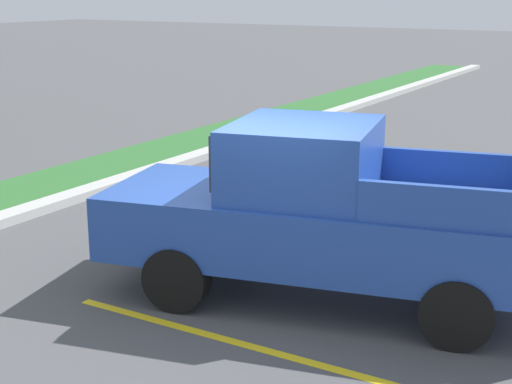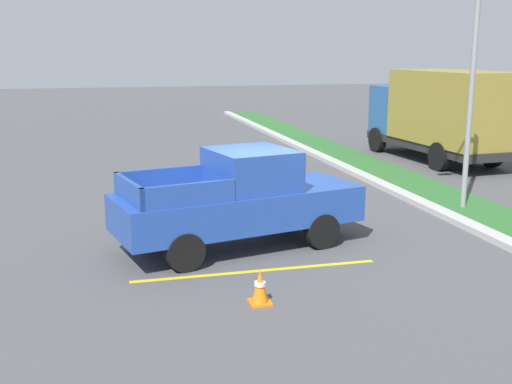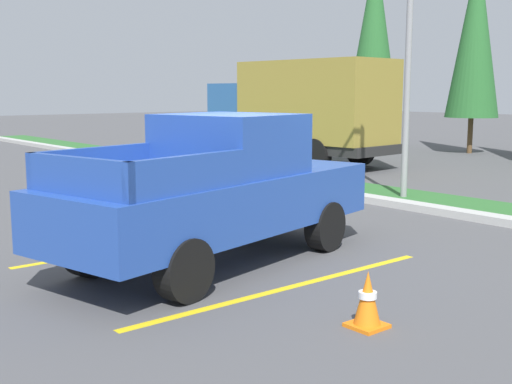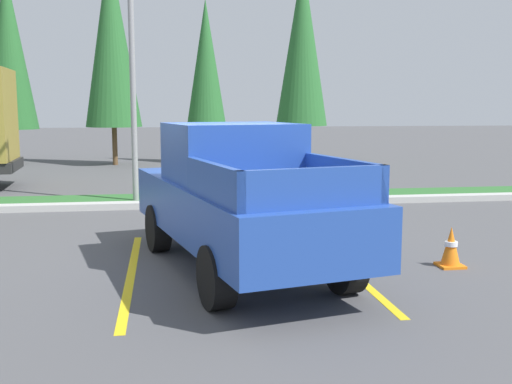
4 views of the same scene
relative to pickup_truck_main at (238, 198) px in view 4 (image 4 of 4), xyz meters
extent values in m
plane|color=#4C4C4F|center=(-0.31, 0.57, -1.04)|extent=(120.00, 120.00, 0.00)
cube|color=yellow|center=(-1.54, -0.05, -1.04)|extent=(0.12, 4.80, 0.01)
cube|color=yellow|center=(1.56, -0.05, -1.04)|extent=(0.12, 4.80, 0.01)
cube|color=#B2B2AD|center=(-0.31, 5.57, -0.97)|extent=(56.00, 0.40, 0.15)
cube|color=#2D662D|center=(-0.31, 6.67, -1.01)|extent=(56.00, 1.80, 0.06)
cylinder|color=black|center=(-1.16, 1.27, -0.66)|extent=(0.44, 0.80, 0.76)
cylinder|color=black|center=(0.49, 1.65, -0.66)|extent=(0.44, 0.80, 0.76)
cylinder|color=black|center=(-0.47, -1.75, -0.66)|extent=(0.44, 0.80, 0.76)
cylinder|color=black|center=(1.19, -1.37, -0.66)|extent=(0.44, 0.80, 0.76)
cube|color=#23479E|center=(0.01, -0.05, -0.16)|extent=(3.01, 5.49, 0.76)
cube|color=#23479E|center=(-0.06, 0.24, 0.64)|extent=(2.07, 1.95, 0.84)
cube|color=#2D3842|center=(-0.24, 1.04, 0.69)|extent=(1.59, 0.42, 0.63)
cube|color=#23479E|center=(-0.49, -1.65, 0.44)|extent=(0.52, 1.87, 0.44)
cube|color=#23479E|center=(1.16, -1.27, 0.44)|extent=(0.52, 1.87, 0.44)
cube|color=#23479E|center=(0.54, -2.34, 0.44)|extent=(1.78, 0.50, 0.44)
cube|color=silver|center=(-0.56, 2.44, -0.40)|extent=(1.80, 0.56, 0.28)
cylinder|color=gray|center=(-1.75, 6.47, 2.24)|extent=(0.14, 0.14, 6.57)
cylinder|color=brown|center=(-7.10, 17.56, -0.33)|extent=(0.20, 0.20, 1.41)
cone|color=#28662D|center=(-7.10, 17.56, 3.60)|extent=(2.04, 2.04, 6.45)
cylinder|color=brown|center=(-2.99, 16.46, -0.28)|extent=(0.20, 0.20, 1.53)
cone|color=#28662D|center=(-2.99, 16.46, 3.96)|extent=(2.21, 2.21, 6.96)
cylinder|color=brown|center=(0.72, 16.66, -0.44)|extent=(0.20, 0.20, 1.19)
cone|color=#28662D|center=(0.72, 16.66, 2.87)|extent=(1.72, 1.72, 5.43)
cylinder|color=brown|center=(4.81, 17.16, -0.28)|extent=(0.20, 0.20, 1.51)
cone|color=#28662D|center=(4.81, 17.16, 3.92)|extent=(2.19, 2.19, 6.90)
cube|color=orange|center=(3.09, -0.39, -1.02)|extent=(0.36, 0.36, 0.04)
cone|color=orange|center=(3.09, -0.39, -0.72)|extent=(0.28, 0.28, 0.56)
cylinder|color=white|center=(3.09, -0.39, -0.69)|extent=(0.19, 0.19, 0.07)
camera|label=1|loc=(-7.62, -3.61, 2.54)|focal=53.00mm
camera|label=2|loc=(12.59, -2.88, 3.10)|focal=44.07mm
camera|label=3|loc=(7.31, -5.37, 1.37)|focal=45.62mm
camera|label=4|loc=(-1.04, -8.63, 1.31)|focal=42.94mm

